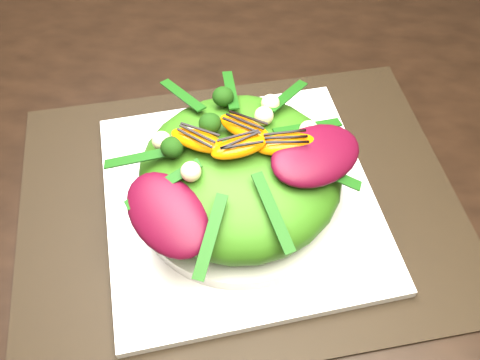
# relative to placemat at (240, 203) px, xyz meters

# --- Properties ---
(placemat) EXTENTS (0.57, 0.49, 0.00)m
(placemat) POSITION_rel_placemat_xyz_m (0.00, 0.00, 0.00)
(placemat) COLOR black
(placemat) RESTS_ON dining_table
(plate_base) EXTENTS (0.37, 0.37, 0.01)m
(plate_base) POSITION_rel_placemat_xyz_m (0.00, 0.00, 0.01)
(plate_base) COLOR silver
(plate_base) RESTS_ON placemat
(salad_bowl) EXTENTS (0.29, 0.29, 0.02)m
(salad_bowl) POSITION_rel_placemat_xyz_m (0.00, 0.00, 0.02)
(salad_bowl) COLOR silver
(salad_bowl) RESTS_ON plate_base
(lettuce_mound) EXTENTS (0.24, 0.24, 0.08)m
(lettuce_mound) POSITION_rel_placemat_xyz_m (0.00, 0.00, 0.06)
(lettuce_mound) COLOR #356A13
(lettuce_mound) RESTS_ON salad_bowl
(radicchio_leaf) EXTENTS (0.12, 0.11, 0.02)m
(radicchio_leaf) POSITION_rel_placemat_xyz_m (0.07, -0.00, 0.10)
(radicchio_leaf) COLOR #430718
(radicchio_leaf) RESTS_ON lettuce_mound
(orange_segment) EXTENTS (0.06, 0.04, 0.02)m
(orange_segment) POSITION_rel_placemat_xyz_m (-0.01, 0.01, 0.11)
(orange_segment) COLOR #E76603
(orange_segment) RESTS_ON lettuce_mound
(broccoli_floret) EXTENTS (0.04, 0.04, 0.03)m
(broccoli_floret) POSITION_rel_placemat_xyz_m (-0.05, 0.04, 0.11)
(broccoli_floret) COLOR #133509
(broccoli_floret) RESTS_ON lettuce_mound
(macadamia_nut) EXTENTS (0.02, 0.02, 0.02)m
(macadamia_nut) POSITION_rel_placemat_xyz_m (0.04, -0.05, 0.10)
(macadamia_nut) COLOR #CBB48F
(macadamia_nut) RESTS_ON lettuce_mound
(balsamic_drizzle) EXTENTS (0.04, 0.02, 0.00)m
(balsamic_drizzle) POSITION_rel_placemat_xyz_m (-0.01, 0.01, 0.11)
(balsamic_drizzle) COLOR black
(balsamic_drizzle) RESTS_ON orange_segment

